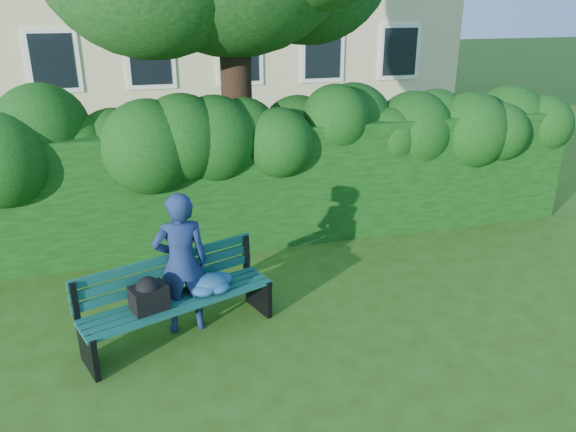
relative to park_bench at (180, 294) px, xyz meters
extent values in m
plane|color=#2D4D10|center=(1.45, 0.25, -0.50)|extent=(80.00, 80.00, 0.00)
cube|color=white|center=(-2.15, 10.23, 1.50)|extent=(1.30, 0.08, 1.60)
cube|color=black|center=(-2.15, 10.19, 1.50)|extent=(1.05, 0.04, 1.35)
cube|color=white|center=(0.25, 10.23, 1.50)|extent=(1.30, 0.08, 1.60)
cube|color=black|center=(0.25, 10.19, 1.50)|extent=(1.05, 0.04, 1.35)
cube|color=white|center=(2.65, 10.23, 1.50)|extent=(1.30, 0.08, 1.60)
cube|color=black|center=(2.65, 10.19, 1.50)|extent=(1.05, 0.04, 1.35)
cube|color=white|center=(5.05, 10.23, 1.50)|extent=(1.30, 0.08, 1.60)
cube|color=black|center=(5.05, 10.19, 1.50)|extent=(1.05, 0.04, 1.35)
cube|color=white|center=(7.45, 10.23, 1.50)|extent=(1.30, 0.08, 1.60)
cube|color=black|center=(7.45, 10.19, 1.50)|extent=(1.05, 0.04, 1.35)
cube|color=black|center=(1.45, 2.45, 0.40)|extent=(10.00, 1.00, 1.80)
cylinder|color=black|center=(1.32, 3.44, 1.74)|extent=(0.49, 0.49, 4.50)
cube|color=#0D413D|center=(0.05, -0.22, -0.05)|extent=(2.03, 0.82, 0.04)
cube|color=#0D413D|center=(0.01, -0.11, -0.05)|extent=(2.03, 0.82, 0.04)
cube|color=#0D413D|center=(-0.03, 0.00, -0.05)|extent=(2.03, 0.82, 0.04)
cube|color=#0D413D|center=(-0.08, 0.12, -0.05)|extent=(2.03, 0.82, 0.04)
cube|color=#0D413D|center=(-0.10, 0.19, 0.08)|extent=(2.01, 0.76, 0.10)
cube|color=#0D413D|center=(-0.11, 0.20, 0.21)|extent=(2.01, 0.76, 0.10)
cube|color=#0D413D|center=(-0.11, 0.21, 0.34)|extent=(2.01, 0.76, 0.10)
cube|color=black|center=(-0.96, -0.40, -0.28)|extent=(0.23, 0.49, 0.44)
cube|color=black|center=(-1.05, -0.15, 0.15)|extent=(0.08, 0.08, 0.45)
cube|color=black|center=(-0.95, -0.44, -0.06)|extent=(0.20, 0.42, 0.05)
cube|color=black|center=(0.94, 0.29, -0.28)|extent=(0.23, 0.49, 0.44)
cube|color=black|center=(0.85, 0.54, 0.15)|extent=(0.08, 0.08, 0.45)
cube|color=black|center=(0.95, 0.25, -0.06)|extent=(0.20, 0.42, 0.05)
cube|color=white|center=(-0.22, -0.18, -0.02)|extent=(0.21, 0.18, 0.02)
cube|color=black|center=(-0.33, -0.17, 0.10)|extent=(0.43, 0.37, 0.26)
imported|color=navy|center=(0.05, 0.11, 0.31)|extent=(0.61, 0.42, 1.63)
camera|label=1|loc=(-0.29, -5.49, 3.03)|focal=35.00mm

